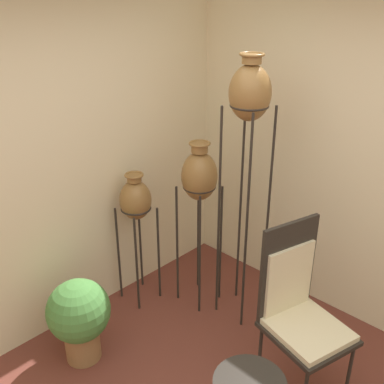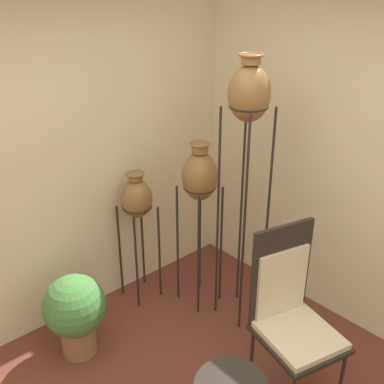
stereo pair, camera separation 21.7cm
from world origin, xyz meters
TOP-DOWN VIEW (x-y plane):
  - wall_back at (0.00, 1.82)m, footprint 7.58×0.06m
  - vase_stand_tall at (1.18, 0.82)m, footprint 0.30×0.30m
  - vase_stand_medium at (1.06, 1.19)m, footprint 0.29×0.29m
  - vase_stand_short at (0.71, 1.58)m, footprint 0.27×0.27m
  - chair at (0.83, 0.07)m, footprint 0.59×0.61m
  - potted_plant at (-0.07, 1.33)m, footprint 0.47×0.47m

SIDE VIEW (x-z plane):
  - potted_plant at x=-0.07m, z-range 0.05..0.72m
  - chair at x=0.83m, z-range 0.05..1.28m
  - vase_stand_short at x=0.71m, z-range 0.35..1.55m
  - vase_stand_medium at x=1.06m, z-range 0.43..1.91m
  - wall_back at x=0.00m, z-range 0.00..2.70m
  - vase_stand_tall at x=1.18m, z-range 0.75..2.92m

